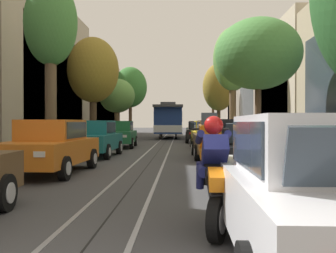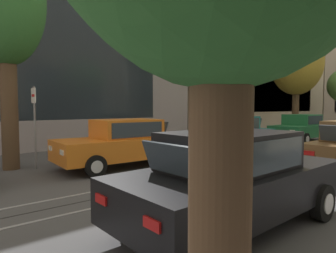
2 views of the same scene
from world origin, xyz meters
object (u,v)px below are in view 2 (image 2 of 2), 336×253
parked_car_teal_mid_left (231,134)px  street_sign_post (34,118)px  parked_car_orange_second_left (124,143)px  street_tree_kerb_left_near (6,4)px  pedestrian_on_right_pavement (228,123)px  parked_car_green_fourth_left (301,128)px  fire_hydrant (65,152)px  street_tree_kerb_left_second (208,32)px  street_tree_kerb_left_mid (297,63)px  parked_car_black_second_right (233,178)px

parked_car_teal_mid_left → street_sign_post: size_ratio=1.65×
parked_car_orange_second_left → parked_car_teal_mid_left: (0.03, 5.52, 0.00)m
street_tree_kerb_left_near → pedestrian_on_right_pavement: bearing=101.3°
street_tree_kerb_left_near → street_sign_post: bearing=54.6°
parked_car_teal_mid_left → parked_car_green_fourth_left: (0.11, 6.18, 0.00)m
street_sign_post → fire_hydrant: bearing=96.8°
pedestrian_on_right_pavement → street_sign_post: street_sign_post is taller
parked_car_orange_second_left → parked_car_green_fourth_left: bearing=89.4°
fire_hydrant → parked_car_teal_mid_left: bearing=76.6°
street_tree_kerb_left_second → street_sign_post: 9.56m
parked_car_green_fourth_left → street_tree_kerb_left_second: street_tree_kerb_left_second is taller
street_tree_kerb_left_near → pedestrian_on_right_pavement: size_ratio=4.57×
parked_car_orange_second_left → street_sign_post: 2.94m
street_tree_kerb_left_second → street_sign_post: street_tree_kerb_left_second is taller
street_tree_kerb_left_near → street_tree_kerb_left_mid: (-0.37, 18.65, -0.05)m
parked_car_green_fourth_left → pedestrian_on_right_pavement: bearing=-172.7°
street_sign_post → parked_car_black_second_right: bearing=10.3°
parked_car_orange_second_left → street_sign_post: size_ratio=1.66×
pedestrian_on_right_pavement → street_sign_post: 13.87m
street_tree_kerb_left_second → pedestrian_on_right_pavement: street_tree_kerb_left_second is taller
parked_car_orange_second_left → parked_car_teal_mid_left: size_ratio=1.00×
parked_car_green_fourth_left → fire_hydrant: 13.20m
parked_car_black_second_right → street_sign_post: size_ratio=1.66×
parked_car_orange_second_left → street_tree_kerb_left_mid: (-2.31, 15.64, 4.33)m
street_tree_kerb_left_second → street_tree_kerb_left_mid: (-0.20, 9.44, -0.69)m
street_sign_post → street_tree_kerb_left_second: bearing=94.1°
parked_car_orange_second_left → parked_car_black_second_right: 5.56m
street_sign_post → parked_car_green_fourth_left: bearing=83.4°
parked_car_orange_second_left → street_tree_kerb_left_near: bearing=-122.8°
street_tree_kerb_left_second → parked_car_teal_mid_left: bearing=-17.8°
parked_car_teal_mid_left → street_tree_kerb_left_near: bearing=-103.0°
street_tree_kerb_left_second → street_sign_post: (0.61, -8.58, -4.17)m
street_tree_kerb_left_second → street_sign_post: size_ratio=3.02×
street_tree_kerb_left_second → pedestrian_on_right_pavement: bearing=118.5°
street_tree_kerb_left_second → fire_hydrant: (0.49, -7.58, -5.40)m
street_tree_kerb_left_near → street_tree_kerb_left_second: bearing=91.0°
parked_car_orange_second_left → parked_car_green_fourth_left: same height
street_tree_kerb_left_mid → street_sign_post: street_tree_kerb_left_mid is taller
parked_car_teal_mid_left → pedestrian_on_right_pavement: size_ratio=2.73×
pedestrian_on_right_pavement → fire_hydrant: bearing=-75.9°
street_tree_kerb_left_near → fire_hydrant: size_ratio=8.74×
street_tree_kerb_left_mid → fire_hydrant: size_ratio=8.89×
street_tree_kerb_left_near → parked_car_black_second_right: bearing=14.3°
parked_car_teal_mid_left → street_tree_kerb_left_mid: bearing=103.0°
parked_car_black_second_right → pedestrian_on_right_pavement: pedestrian_on_right_pavement is taller
fire_hydrant → pedestrian_on_right_pavement: bearing=104.1°
parked_car_green_fourth_left → pedestrian_on_right_pavement: (-4.88, -0.62, 0.11)m
street_tree_kerb_left_near → pedestrian_on_right_pavement: street_tree_kerb_left_near is taller
fire_hydrant → street_sign_post: size_ratio=0.32×
parked_car_black_second_right → street_tree_kerb_left_near: (-7.39, -1.89, 4.39)m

